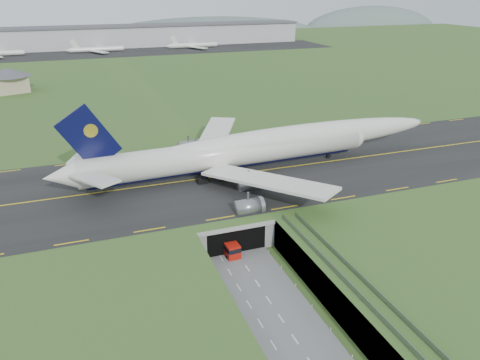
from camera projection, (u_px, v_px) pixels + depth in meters
name	position (u px, v px, depth m)	size (l,w,h in m)	color
ground	(251.00, 275.00, 85.12)	(900.00, 900.00, 0.00)	#305622
airfield_deck	(251.00, 261.00, 83.96)	(800.00, 800.00, 6.00)	gray
trench_road	(267.00, 299.00, 78.58)	(12.00, 75.00, 0.20)	slate
taxiway	(202.00, 179.00, 111.39)	(800.00, 44.00, 0.18)	black
tunnel_portal	(223.00, 219.00, 98.33)	(17.00, 22.30, 6.00)	gray
guideway	(366.00, 300.00, 69.94)	(3.00, 53.00, 7.05)	#A8A8A3
jumbo_jet	(257.00, 148.00, 114.89)	(100.98, 63.74, 21.11)	silver
shuttle_tram	(228.00, 246.00, 91.65)	(3.03, 6.99, 2.81)	#B0150B
service_building	(8.00, 78.00, 199.00)	(24.39, 24.39, 10.38)	tan
cargo_terminal	(103.00, 37.00, 339.41)	(320.00, 67.00, 15.60)	#B2B2B2
distant_hills	(159.00, 40.00, 479.83)	(700.00, 91.00, 60.00)	#50615C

